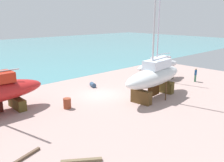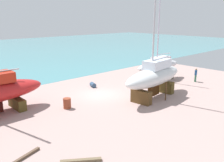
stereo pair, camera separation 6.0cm
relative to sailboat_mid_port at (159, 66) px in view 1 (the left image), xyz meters
name	(u,v)px [view 1 (the left image)]	position (x,y,z in m)	size (l,w,h in m)	color
ground_plane	(116,100)	(-9.43, -1.89, -1.85)	(41.85, 41.85, 0.00)	#A78A84
sailboat_mid_port	(159,66)	(0.00, 0.00, 0.00)	(7.48, 2.45, 11.21)	#52351F
sailboat_large_starboard	(154,76)	(-6.02, -3.86, 0.36)	(9.15, 3.47, 13.87)	#53391C
worker	(196,75)	(2.77, -3.67, -0.97)	(0.50, 0.38, 1.69)	#3B7656
barrel_rust_far	(67,103)	(-14.07, -0.48, -1.39)	(0.68, 0.68, 0.93)	brown
barrel_by_slipway	(146,70)	(1.95, 3.60, -1.42)	(0.53, 0.53, 0.87)	olive
barrel_tipped_right	(93,85)	(-8.16, 3.26, -1.59)	(0.53, 0.53, 0.88)	#304763
timber_short_cross	(82,161)	(-18.04, -8.02, -1.77)	(2.30, 0.24, 0.16)	brown
timber_plank_far	(22,158)	(-20.36, -5.53, -1.78)	(2.56, 0.18, 0.15)	brown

